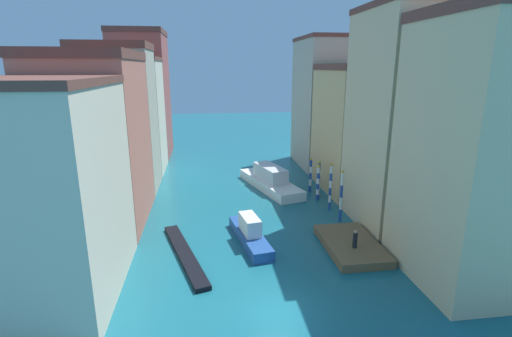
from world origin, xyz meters
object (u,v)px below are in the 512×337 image
object	(u,v)px
mooring_pole_4	(310,175)
gondola_black	(185,254)
waterfront_dock	(351,245)
mooring_pole_0	(341,196)
vaporetto_white	(270,180)
person_on_dock	(355,239)
mooring_pole_2	(318,182)
motorboat_0	(250,233)
mooring_pole_3	(319,178)
mooring_pole_1	(330,186)

from	to	relation	value
mooring_pole_4	gondola_black	size ratio (longest dim) A/B	0.39
waterfront_dock	mooring_pole_0	world-z (taller)	mooring_pole_0
vaporetto_white	gondola_black	world-z (taller)	vaporetto_white
gondola_black	mooring_pole_0	bearing A→B (deg)	19.30
person_on_dock	vaporetto_white	distance (m)	17.94
gondola_black	mooring_pole_2	bearing A→B (deg)	38.54
mooring_pole_0	motorboat_0	world-z (taller)	mooring_pole_0
mooring_pole_0	vaporetto_white	bearing A→B (deg)	114.12
waterfront_dock	vaporetto_white	xyz separation A→B (m)	(-3.78, 16.50, 0.65)
mooring_pole_4	gondola_black	distance (m)	19.73
mooring_pole_3	mooring_pole_4	xyz separation A→B (m)	(-0.52, 1.58, -0.00)
waterfront_dock	mooring_pole_3	world-z (taller)	mooring_pole_3
mooring_pole_1	motorboat_0	bearing A→B (deg)	-144.92
vaporetto_white	gondola_black	size ratio (longest dim) A/B	1.14
person_on_dock	mooring_pole_4	bearing A→B (deg)	87.14
person_on_dock	waterfront_dock	bearing A→B (deg)	82.35
mooring_pole_3	vaporetto_white	distance (m)	6.23
mooring_pole_0	mooring_pole_2	world-z (taller)	mooring_pole_0
motorboat_0	waterfront_dock	bearing A→B (deg)	-16.36
motorboat_0	mooring_pole_0	bearing A→B (deg)	19.89
mooring_pole_0	motorboat_0	distance (m)	9.77
mooring_pole_1	mooring_pole_4	size ratio (longest dim) A/B	1.19
mooring_pole_3	mooring_pole_2	bearing A→B (deg)	-110.57
person_on_dock	mooring_pole_3	bearing A→B (deg)	84.70
mooring_pole_0	motorboat_0	xyz separation A→B (m)	(-9.04, -3.27, -1.76)
waterfront_dock	mooring_pole_4	xyz separation A→B (m)	(0.63, 14.44, 1.78)
mooring_pole_3	motorboat_0	world-z (taller)	mooring_pole_3
mooring_pole_2	vaporetto_white	size ratio (longest dim) A/B	0.33
waterfront_dock	mooring_pole_0	distance (m)	6.12
mooring_pole_0	mooring_pole_4	size ratio (longest dim) A/B	1.21
mooring_pole_2	mooring_pole_4	world-z (taller)	mooring_pole_4
mooring_pole_3	gondola_black	bearing A→B (deg)	-139.53
mooring_pole_3	motorboat_0	bearing A→B (deg)	-130.77
vaporetto_white	gondola_black	distance (m)	18.56
mooring_pole_4	gondola_black	xyz separation A→B (m)	(-13.89, -13.87, -1.94)
mooring_pole_3	person_on_dock	bearing A→B (deg)	-95.30
person_on_dock	motorboat_0	xyz separation A→B (m)	(-7.79, 3.39, -0.54)
mooring_pole_3	motorboat_0	size ratio (longest dim) A/B	0.52
waterfront_dock	motorboat_0	world-z (taller)	motorboat_0
mooring_pole_2	gondola_black	bearing A→B (deg)	-141.46
mooring_pole_3	mooring_pole_4	world-z (taller)	same
mooring_pole_2	motorboat_0	world-z (taller)	mooring_pole_2
mooring_pole_4	mooring_pole_3	bearing A→B (deg)	-71.85
mooring_pole_3	motorboat_0	distance (m)	13.98
mooring_pole_2	mooring_pole_3	xyz separation A→B (m)	(0.44, 1.17, 0.05)
mooring_pole_1	vaporetto_white	distance (m)	9.35
waterfront_dock	gondola_black	world-z (taller)	waterfront_dock
mooring_pole_2	vaporetto_white	world-z (taller)	mooring_pole_2
waterfront_dock	gondola_black	bearing A→B (deg)	177.53
gondola_black	mooring_pole_4	bearing A→B (deg)	44.96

